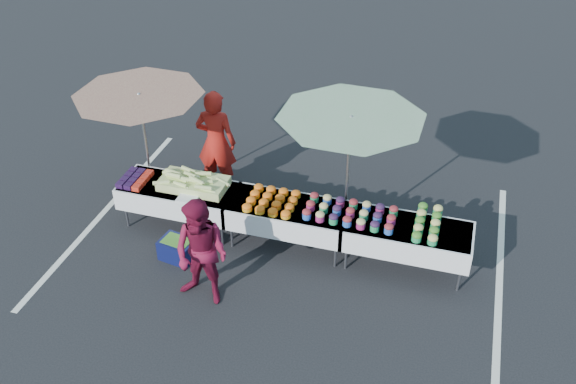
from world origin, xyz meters
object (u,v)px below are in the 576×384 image
(umbrella_right, at_px, (350,128))
(customer, at_px, (201,253))
(table_center, at_px, (288,215))
(umbrella_left, at_px, (140,104))
(storage_bin, at_px, (178,249))
(table_right, at_px, (407,236))
(vendor, at_px, (216,142))
(table_left, at_px, (179,195))

(umbrella_right, bearing_deg, customer, -130.14)
(table_center, bearing_deg, umbrella_left, 170.91)
(storage_bin, bearing_deg, umbrella_left, 139.47)
(table_right, distance_m, customer, 2.97)
(vendor, relative_size, storage_bin, 3.33)
(table_left, relative_size, storage_bin, 3.28)
(customer, bearing_deg, umbrella_left, 142.21)
(storage_bin, bearing_deg, umbrella_right, 36.56)
(table_center, relative_size, umbrella_left, 0.71)
(table_center, xyz_separation_m, table_right, (1.80, 0.00, 0.00))
(table_right, height_order, umbrella_right, umbrella_right)
(table_left, xyz_separation_m, storage_bin, (0.29, -0.78, -0.41))
(table_right, relative_size, storage_bin, 3.28)
(umbrella_left, bearing_deg, storage_bin, -49.99)
(table_right, relative_size, umbrella_left, 0.71)
(umbrella_left, bearing_deg, table_right, -5.31)
(table_left, xyz_separation_m, table_center, (1.80, 0.00, 0.00))
(umbrella_left, xyz_separation_m, umbrella_right, (3.30, 0.00, 0.11))
(table_center, bearing_deg, storage_bin, -152.63)
(customer, height_order, umbrella_left, umbrella_left)
(table_right, xyz_separation_m, vendor, (-3.40, 1.14, 0.36))
(storage_bin, bearing_deg, vendor, 102.27)
(vendor, height_order, umbrella_right, umbrella_right)
(umbrella_left, relative_size, umbrella_right, 0.94)
(customer, distance_m, umbrella_left, 2.76)
(table_right, bearing_deg, storage_bin, -166.72)
(umbrella_right, distance_m, storage_bin, 3.17)
(vendor, height_order, storage_bin, vendor)
(table_left, height_order, table_right, same)
(table_right, bearing_deg, table_center, 180.00)
(table_left, distance_m, table_right, 3.60)
(umbrella_left, bearing_deg, umbrella_right, 0.00)
(table_left, bearing_deg, umbrella_right, 8.75)
(umbrella_left, relative_size, storage_bin, 4.63)
(table_center, bearing_deg, customer, -117.84)
(vendor, bearing_deg, umbrella_right, 159.30)
(umbrella_right, bearing_deg, storage_bin, -152.91)
(table_center, xyz_separation_m, storage_bin, (-1.51, -0.78, -0.41))
(umbrella_right, bearing_deg, table_left, -171.25)
(table_center, bearing_deg, table_right, 0.00)
(table_center, height_order, vendor, vendor)
(table_left, xyz_separation_m, table_right, (3.60, 0.00, 0.00))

